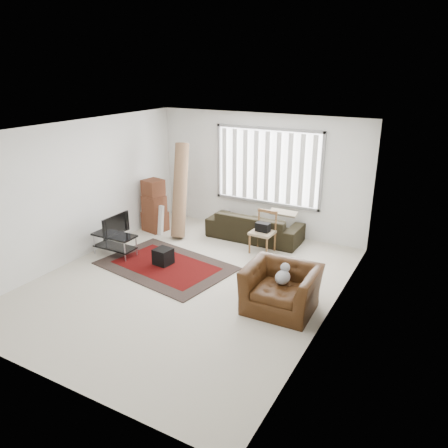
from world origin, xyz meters
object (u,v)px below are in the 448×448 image
at_px(tv_stand, 115,240).
at_px(sofa, 255,222).
at_px(armchair, 281,286).
at_px(moving_boxes, 154,207).
at_px(side_chair, 263,230).

relative_size(tv_stand, sofa, 0.43).
distance_m(tv_stand, sofa, 3.03).
bearing_deg(armchair, tv_stand, 172.96).
bearing_deg(sofa, moving_boxes, 14.38).
xyz_separation_m(moving_boxes, sofa, (2.27, 0.63, -0.16)).
height_order(sofa, side_chair, side_chair).
distance_m(moving_boxes, sofa, 2.36).
relative_size(moving_boxes, side_chair, 1.41).
distance_m(moving_boxes, armchair, 4.34).
bearing_deg(tv_stand, side_chair, 32.20).
distance_m(side_chair, armchair, 2.28).
bearing_deg(sofa, armchair, 121.88).
relative_size(sofa, side_chair, 2.42).
bearing_deg(tv_stand, armchair, -5.19).
bearing_deg(tv_stand, sofa, 45.86).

